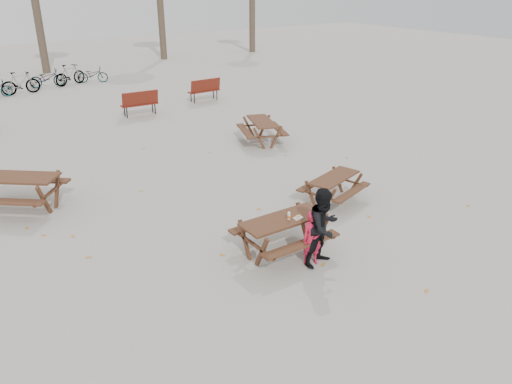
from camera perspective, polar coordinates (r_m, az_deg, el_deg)
ground at (r=10.52m, az=3.09°, el=-6.81°), size 80.00×80.00×0.00m
main_picnic_table at (r=10.24m, az=3.16°, el=-3.97°), size 1.80×1.45×0.78m
food_tray at (r=10.15m, az=4.83°, el=-2.98°), size 0.18×0.11×0.03m
bread_roll at (r=10.13m, az=4.83°, el=-2.77°), size 0.14×0.06×0.05m
soda_bottle at (r=10.09m, az=3.79°, el=-2.77°), size 0.07×0.07×0.17m
child at (r=9.89m, az=6.46°, el=-5.27°), size 0.48×0.39×1.13m
adult at (r=9.83m, az=7.72°, el=-3.99°), size 0.88×0.75×1.61m
picnic_table_east at (r=12.79m, az=8.85°, el=0.35°), size 1.85×1.65×0.67m
picnic_table_north at (r=13.49m, az=-25.60°, el=-0.08°), size 2.59×2.54×0.87m
picnic_table_far at (r=17.26m, az=0.69°, el=6.94°), size 1.93×2.13×0.76m
park_bench_row at (r=21.14m, az=-19.69°, el=9.06°), size 11.50×1.71×1.03m
bicycle_row at (r=27.78m, az=-25.03°, el=11.38°), size 8.83×2.43×1.08m
fallen_leaves at (r=12.59m, az=-1.96°, el=-1.40°), size 11.00×11.00×0.01m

